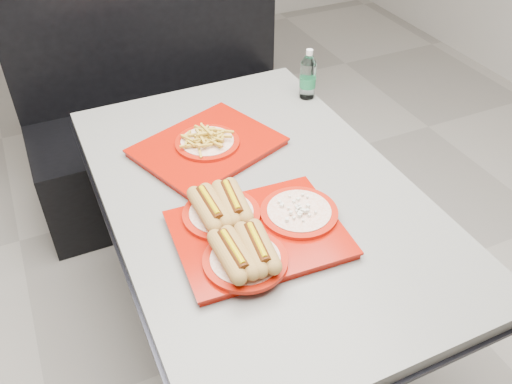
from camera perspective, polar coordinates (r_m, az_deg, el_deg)
name	(u,v)px	position (r m, az deg, el deg)	size (l,w,h in m)	color
ground	(258,336)	(2.21, 0.24, -14.96)	(6.00, 6.00, 0.00)	gray
diner_table	(259,228)	(1.77, 0.29, -3.85)	(0.92, 1.42, 0.75)	black
booth_bench	(165,117)	(2.72, -9.57, 7.79)	(1.30, 0.57, 1.35)	black
tray_near	(252,229)	(1.48, -0.47, -3.94)	(0.48, 0.41, 0.10)	#9B0F04
tray_far	(207,144)	(1.83, -5.13, 5.07)	(0.54, 0.48, 0.09)	#9B0F04
water_bottle	(308,77)	(2.11, 5.49, 11.95)	(0.06, 0.06, 0.20)	silver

